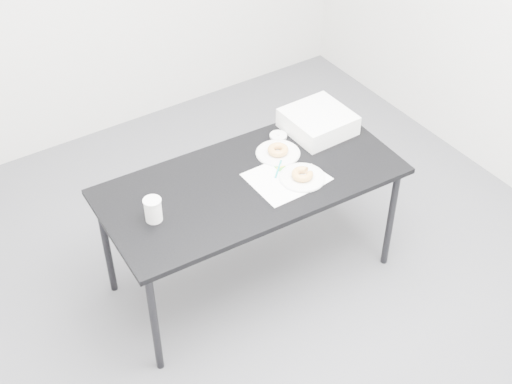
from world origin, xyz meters
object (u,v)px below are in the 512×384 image
plate_near (302,178)px  donut_far (278,150)px  pen (278,169)px  coffee_cup (153,210)px  table (251,187)px  donut_near (302,174)px  scorecard (277,182)px  plate_far (278,153)px  bakery_box (318,122)px

plate_near → donut_far: donut_far is taller
pen → coffee_cup: size_ratio=1.18×
table → donut_near: size_ratio=14.13×
table → pen: (0.16, -0.01, 0.06)m
plate_near → coffee_cup: size_ratio=1.92×
scorecard → coffee_cup: (-0.65, 0.09, 0.06)m
plate_far → plate_near: bearing=-93.8°
pen → donut_far: (0.08, 0.12, 0.02)m
donut_near → plate_far: 0.24m
pen → donut_near: donut_near is taller
plate_near → donut_far: size_ratio=2.14×
coffee_cup → bakery_box: coffee_cup is taller
donut_far → coffee_cup: size_ratio=0.90×
table → coffee_cup: (-0.55, -0.00, 0.12)m
scorecard → table: bearing=135.8°
plate_near → plate_far: bearing=86.2°
table → plate_near: plate_near is taller
plate_near → donut_far: (0.02, 0.24, 0.02)m
plate_near → donut_near: bearing=0.0°
scorecard → pen: pen is taller
donut_far → coffee_cup: bearing=-172.4°
table → bakery_box: 0.58m
scorecard → bakery_box: 0.52m
plate_near → donut_far: 0.24m
table → donut_far: donut_far is taller
donut_far → pen: bearing=-123.7°
coffee_cup → bakery_box: (1.10, 0.16, -0.01)m
plate_far → donut_far: bearing=0.0°
plate_near → donut_near: 0.02m
plate_near → coffee_cup: 0.79m
donut_near → donut_far: (0.02, 0.24, -0.00)m
donut_near → bakery_box: bearing=42.9°
donut_near → coffee_cup: coffee_cup is taller
pen → coffee_cup: coffee_cup is taller
table → coffee_cup: coffee_cup is taller
plate_far → scorecard: bearing=-126.0°
pen → plate_near: 0.14m
table → pen: 0.17m
pen → plate_near: size_ratio=0.61×
scorecard → bakery_box: bakery_box is taller
donut_near → plate_far: bearing=86.2°
bakery_box → donut_near: bearing=-138.2°
donut_near → plate_far: donut_near is taller
donut_far → coffee_cup: 0.80m
scorecard → pen: 0.10m
scorecard → donut_near: donut_near is taller
pen → donut_near: size_ratio=1.30×
coffee_cup → bakery_box: size_ratio=0.37×
table → scorecard: scorecard is taller
coffee_cup → bakery_box: bearing=8.5°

